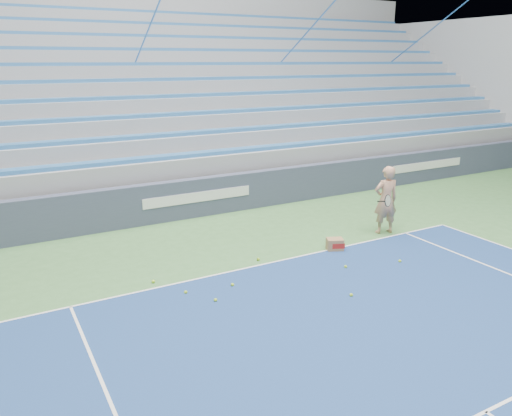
% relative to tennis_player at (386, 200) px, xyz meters
% --- Properties ---
extents(sponsor_barrier, '(30.00, 0.32, 1.10)m').
position_rel_tennis_player_xyz_m(sponsor_barrier, '(-3.66, 3.68, -0.33)').
color(sponsor_barrier, '#3B4159').
rests_on(sponsor_barrier, ground).
extents(bleachers, '(31.00, 9.15, 7.30)m').
position_rel_tennis_player_xyz_m(bleachers, '(-3.66, 9.39, 1.48)').
color(bleachers, '#919399').
rests_on(bleachers, ground).
extents(tennis_player, '(0.97, 0.90, 1.76)m').
position_rel_tennis_player_xyz_m(tennis_player, '(0.00, 0.00, 0.00)').
color(tennis_player, tan).
rests_on(tennis_player, ground).
extents(ball_box, '(0.45, 0.41, 0.28)m').
position_rel_tennis_player_xyz_m(ball_box, '(-1.85, -0.36, -0.74)').
color(ball_box, olive).
rests_on(ball_box, ground).
extents(tennis_ball_0, '(0.07, 0.07, 0.07)m').
position_rel_tennis_player_xyz_m(tennis_ball_0, '(-1.06, -1.67, -0.84)').
color(tennis_ball_0, '#ADD82C').
rests_on(tennis_ball_0, ground).
extents(tennis_ball_1, '(0.07, 0.07, 0.07)m').
position_rel_tennis_player_xyz_m(tennis_ball_1, '(-5.76, -0.82, -0.84)').
color(tennis_ball_1, '#ADD82C').
rests_on(tennis_ball_1, ground).
extents(tennis_ball_2, '(0.07, 0.07, 0.07)m').
position_rel_tennis_player_xyz_m(tennis_ball_2, '(-4.83, -0.96, -0.84)').
color(tennis_ball_2, '#ADD82C').
rests_on(tennis_ball_2, ground).
extents(tennis_ball_3, '(0.07, 0.07, 0.07)m').
position_rel_tennis_player_xyz_m(tennis_ball_3, '(-3.07, -2.45, -0.84)').
color(tennis_ball_3, '#ADD82C').
rests_on(tennis_ball_3, ground).
extents(tennis_ball_4, '(0.07, 0.07, 0.07)m').
position_rel_tennis_player_xyz_m(tennis_ball_4, '(-3.74, -0.06, -0.84)').
color(tennis_ball_4, '#ADD82C').
rests_on(tennis_ball_4, ground).
extents(tennis_ball_5, '(0.07, 0.07, 0.07)m').
position_rel_tennis_player_xyz_m(tennis_ball_5, '(-6.15, -0.05, -0.84)').
color(tennis_ball_5, '#ADD82C').
rests_on(tennis_ball_5, ground).
extents(tennis_ball_6, '(0.07, 0.07, 0.07)m').
position_rel_tennis_player_xyz_m(tennis_ball_6, '(-5.40, -1.39, -0.84)').
color(tennis_ball_6, '#ADD82C').
rests_on(tennis_ball_6, ground).
extents(tennis_ball_7, '(0.07, 0.07, 0.07)m').
position_rel_tennis_player_xyz_m(tennis_ball_7, '(-2.31, -1.33, -0.84)').
color(tennis_ball_7, '#ADD82C').
rests_on(tennis_ball_7, ground).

